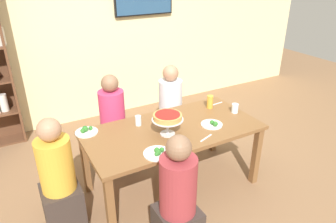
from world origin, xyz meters
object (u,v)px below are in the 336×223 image
at_px(dining_table, 173,135).
at_px(diner_head_west, 59,184).
at_px(cutlery_knife_near, 167,116).
at_px(diner_near_left, 178,206).
at_px(salad_plate_spare, 158,153).
at_px(beer_glass_amber_tall, 210,102).
at_px(salad_plate_far_diner, 86,131).
at_px(salad_plate_near_diner, 212,124).
at_px(cutlery_fork_near, 217,104).
at_px(deep_dish_pizza_stand, 168,118).
at_px(water_glass_clear_far, 235,108).
at_px(diner_far_right, 170,114).
at_px(water_glass_clear_near, 138,121).
at_px(cutlery_fork_far, 206,138).
at_px(diner_far_left, 113,127).

distance_m(dining_table, diner_head_west, 1.19).
xyz_separation_m(dining_table, cutlery_knife_near, (0.09, 0.27, 0.09)).
xyz_separation_m(diner_near_left, salad_plate_spare, (0.04, 0.42, 0.27)).
xyz_separation_m(diner_head_west, beer_glass_amber_tall, (1.81, 0.24, 0.33)).
xyz_separation_m(diner_head_west, salad_plate_far_diner, (0.38, 0.36, 0.27)).
relative_size(dining_table, beer_glass_amber_tall, 11.74).
bearing_deg(cutlery_knife_near, salad_plate_near_diner, 119.65).
bearing_deg(beer_glass_amber_tall, salad_plate_near_diner, -122.57).
xyz_separation_m(dining_table, cutlery_fork_near, (0.77, 0.27, 0.09)).
distance_m(deep_dish_pizza_stand, water_glass_clear_far, 0.92).
xyz_separation_m(diner_far_right, cutlery_fork_near, (0.37, -0.48, 0.25)).
xyz_separation_m(water_glass_clear_near, cutlery_fork_far, (0.46, -0.57, -0.05)).
distance_m(dining_table, diner_far_left, 0.88).
xyz_separation_m(diner_far_left, water_glass_clear_near, (0.10, -0.54, 0.30)).
height_order(diner_head_west, beer_glass_amber_tall, diner_head_west).
bearing_deg(salad_plate_far_diner, diner_near_left, -69.88).
xyz_separation_m(diner_head_west, salad_plate_near_diner, (1.57, -0.14, 0.26)).
relative_size(diner_far_left, beer_glass_amber_tall, 7.45).
bearing_deg(diner_near_left, cutlery_fork_far, -52.98).
height_order(diner_head_west, salad_plate_spare, diner_head_west).
height_order(diner_head_west, deep_dish_pizza_stand, diner_head_west).
height_order(deep_dish_pizza_stand, salad_plate_far_diner, deep_dish_pizza_stand).
bearing_deg(salad_plate_near_diner, cutlery_fork_far, -138.74).
xyz_separation_m(salad_plate_spare, cutlery_knife_near, (0.45, 0.63, -0.01)).
relative_size(beer_glass_amber_tall, water_glass_clear_near, 1.47).
relative_size(beer_glass_amber_tall, cutlery_knife_near, 0.86).
xyz_separation_m(diner_far_right, cutlery_knife_near, (-0.31, -0.48, 0.25)).
distance_m(diner_near_left, salad_plate_spare, 0.50).
bearing_deg(cutlery_fork_near, diner_head_west, 2.20).
bearing_deg(salad_plate_near_diner, cutlery_knife_near, 125.77).
xyz_separation_m(dining_table, salad_plate_near_diner, (0.39, -0.15, 0.10)).
xyz_separation_m(cutlery_fork_near, cutlery_fork_far, (-0.59, -0.60, 0.00)).
bearing_deg(diner_far_right, cutlery_fork_far, -11.31).
bearing_deg(dining_table, water_glass_clear_near, 139.61).
bearing_deg(deep_dish_pizza_stand, dining_table, 37.11).
bearing_deg(cutlery_fork_far, diner_far_right, 59.36).
distance_m(dining_table, deep_dish_pizza_stand, 0.29).
xyz_separation_m(diner_head_west, cutlery_knife_near, (1.27, 0.29, 0.25)).
bearing_deg(cutlery_knife_near, cutlery_fork_near, 173.45).
height_order(dining_table, diner_near_left, diner_near_left).
distance_m(diner_head_west, cutlery_fork_far, 1.42).
relative_size(diner_far_left, cutlery_fork_near, 6.39).
bearing_deg(diner_far_right, water_glass_clear_far, 27.62).
bearing_deg(diner_far_left, beer_glass_amber_tall, 61.11).
xyz_separation_m(beer_glass_amber_tall, cutlery_knife_near, (-0.54, 0.05, -0.07)).
distance_m(diner_far_left, salad_plate_near_diner, 1.23).
bearing_deg(water_glass_clear_near, salad_plate_spare, -97.64).
bearing_deg(deep_dish_pizza_stand, salad_plate_spare, -132.78).
bearing_deg(cutlery_knife_near, salad_plate_far_diner, -10.73).
distance_m(salad_plate_spare, beer_glass_amber_tall, 1.15).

